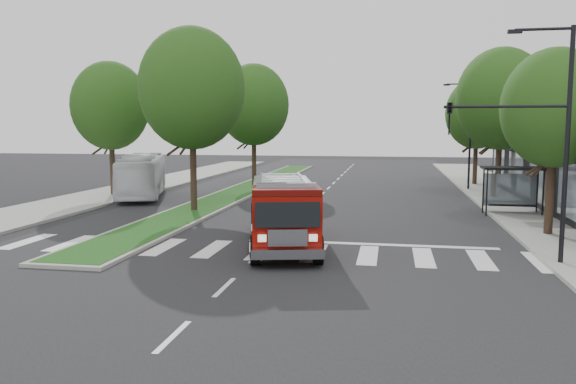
% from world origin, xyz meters
% --- Properties ---
extents(ground, '(140.00, 140.00, 0.00)m').
position_xyz_m(ground, '(0.00, 0.00, 0.00)').
color(ground, black).
rests_on(ground, ground).
extents(sidewalk_right, '(5.00, 80.00, 0.15)m').
position_xyz_m(sidewalk_right, '(12.50, 10.00, 0.07)').
color(sidewalk_right, gray).
rests_on(sidewalk_right, ground).
extents(sidewalk_left, '(5.00, 80.00, 0.15)m').
position_xyz_m(sidewalk_left, '(-14.50, 10.00, 0.07)').
color(sidewalk_left, gray).
rests_on(sidewalk_left, ground).
extents(median, '(3.00, 50.00, 0.15)m').
position_xyz_m(median, '(-6.00, 18.00, 0.08)').
color(median, gray).
rests_on(median, ground).
extents(bus_shelter, '(3.20, 1.60, 2.61)m').
position_xyz_m(bus_shelter, '(11.20, 8.15, 2.04)').
color(bus_shelter, black).
rests_on(bus_shelter, ground).
extents(tree_right_near, '(4.40, 4.40, 8.05)m').
position_xyz_m(tree_right_near, '(11.50, 2.00, 5.51)').
color(tree_right_near, black).
rests_on(tree_right_near, ground).
extents(tree_right_mid, '(5.60, 5.60, 9.72)m').
position_xyz_m(tree_right_mid, '(11.50, 14.00, 6.49)').
color(tree_right_mid, black).
rests_on(tree_right_mid, ground).
extents(tree_right_far, '(5.00, 5.00, 8.73)m').
position_xyz_m(tree_right_far, '(11.50, 24.00, 5.84)').
color(tree_right_far, black).
rests_on(tree_right_far, ground).
extents(tree_median_near, '(5.80, 5.80, 10.16)m').
position_xyz_m(tree_median_near, '(-6.00, 6.00, 6.81)').
color(tree_median_near, black).
rests_on(tree_median_near, ground).
extents(tree_median_far, '(5.60, 5.60, 9.72)m').
position_xyz_m(tree_median_far, '(-6.00, 20.00, 6.49)').
color(tree_median_far, black).
rests_on(tree_median_far, ground).
extents(tree_left_mid, '(5.20, 5.20, 9.16)m').
position_xyz_m(tree_left_mid, '(-14.00, 12.00, 6.16)').
color(tree_left_mid, black).
rests_on(tree_left_mid, ground).
extents(streetlight_right_near, '(4.08, 0.22, 8.00)m').
position_xyz_m(streetlight_right_near, '(9.61, -3.50, 4.67)').
color(streetlight_right_near, black).
rests_on(streetlight_right_near, ground).
extents(streetlight_right_far, '(2.11, 0.20, 8.00)m').
position_xyz_m(streetlight_right_far, '(10.35, 20.00, 4.48)').
color(streetlight_right_far, black).
rests_on(streetlight_right_far, ground).
extents(fire_engine, '(4.17, 8.42, 2.80)m').
position_xyz_m(fire_engine, '(0.58, -1.88, 1.35)').
color(fire_engine, '#520804').
rests_on(fire_engine, ground).
extents(city_bus, '(5.74, 10.63, 2.90)m').
position_xyz_m(city_bus, '(-12.00, 12.35, 1.45)').
color(city_bus, silver).
rests_on(city_bus, ground).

